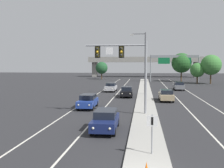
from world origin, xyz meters
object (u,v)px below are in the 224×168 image
(car_oncoming_silver, at_px, (111,87))
(tree_far_right_a, at_px, (182,63))
(median_sign_post, at_px, (152,128))
(tree_far_right_c, at_px, (211,65))
(car_receding_grey, at_px, (179,86))
(street_lamp_median, at_px, (144,60))
(highway_sign_gantry, at_px, (174,60))
(car_receding_tan, at_px, (166,95))
(tree_far_left_c, at_px, (102,68))
(overhead_signal_mast, at_px, (126,62))
(car_oncoming_black, at_px, (127,92))
(car_oncoming_navy, at_px, (106,120))
(car_oncoming_blue, at_px, (88,101))
(tree_far_right_b, at_px, (197,70))

(car_oncoming_silver, xyz_separation_m, tree_far_right_a, (16.54, 27.79, 4.47))
(median_sign_post, xyz_separation_m, tree_far_right_c, (16.29, 53.33, 3.21))
(median_sign_post, xyz_separation_m, car_receding_grey, (6.31, 37.03, -0.77))
(street_lamp_median, relative_size, highway_sign_gantry, 0.75)
(car_oncoming_silver, height_order, highway_sign_gantry, highway_sign_gantry)
(car_receding_tan, bearing_deg, car_oncoming_silver, 129.08)
(tree_far_right_c, bearing_deg, tree_far_left_c, 152.70)
(median_sign_post, xyz_separation_m, highway_sign_gantry, (7.93, 59.02, 4.58))
(street_lamp_median, bearing_deg, median_sign_post, -89.01)
(overhead_signal_mast, height_order, tree_far_left_c, overhead_signal_mast)
(car_oncoming_silver, distance_m, highway_sign_gantry, 30.32)
(car_oncoming_black, height_order, car_receding_tan, same)
(car_oncoming_navy, bearing_deg, car_receding_tan, 70.12)
(car_oncoming_navy, distance_m, highway_sign_gantry, 55.24)
(car_receding_grey, relative_size, highway_sign_gantry, 0.34)
(street_lamp_median, relative_size, tree_far_right_c, 1.36)
(car_oncoming_navy, xyz_separation_m, car_oncoming_black, (0.29, 20.36, 0.00))
(median_sign_post, xyz_separation_m, car_oncoming_black, (-3.08, 25.57, -0.77))
(car_oncoming_black, bearing_deg, overhead_signal_mast, -86.45)
(overhead_signal_mast, distance_m, tree_far_left_c, 58.62)
(car_receding_grey, bearing_deg, car_oncoming_blue, -120.63)
(car_receding_tan, distance_m, tree_far_right_b, 33.91)
(car_oncoming_blue, bearing_deg, car_receding_tan, 36.17)
(car_oncoming_silver, distance_m, tree_far_right_c, 30.85)
(tree_far_right_b, relative_size, tree_far_right_a, 0.66)
(tree_far_right_a, bearing_deg, highway_sign_gantry, -142.63)
(car_oncoming_black, relative_size, car_receding_grey, 1.01)
(car_oncoming_blue, height_order, tree_far_right_b, tree_far_right_b)
(car_oncoming_silver, height_order, car_receding_tan, same)
(car_oncoming_black, bearing_deg, tree_far_right_b, 60.20)
(tree_far_right_b, relative_size, tree_far_left_c, 0.94)
(overhead_signal_mast, height_order, car_receding_tan, overhead_signal_mast)
(tree_far_right_c, bearing_deg, car_oncoming_silver, -138.03)
(car_oncoming_navy, relative_size, car_oncoming_blue, 1.00)
(tree_far_right_b, bearing_deg, overhead_signal_mast, -109.96)
(car_oncoming_blue, bearing_deg, overhead_signal_mast, -34.43)
(car_receding_tan, xyz_separation_m, tree_far_right_a, (7.48, 38.95, 4.47))
(tree_far_left_c, bearing_deg, car_oncoming_black, -75.76)
(car_oncoming_navy, distance_m, car_oncoming_black, 20.36)
(car_oncoming_navy, height_order, highway_sign_gantry, highway_sign_gantry)
(overhead_signal_mast, relative_size, highway_sign_gantry, 0.54)
(tree_far_right_c, bearing_deg, car_oncoming_blue, -120.99)
(overhead_signal_mast, height_order, tree_far_right_c, overhead_signal_mast)
(overhead_signal_mast, distance_m, car_oncoming_navy, 7.90)
(car_receding_grey, bearing_deg, car_oncoming_silver, -161.97)
(car_oncoming_silver, bearing_deg, car_receding_grey, 18.03)
(overhead_signal_mast, distance_m, street_lamp_median, 16.98)
(highway_sign_gantry, bearing_deg, median_sign_post, -97.66)
(car_oncoming_silver, bearing_deg, median_sign_post, -78.89)
(highway_sign_gantry, height_order, tree_far_left_c, highway_sign_gantry)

